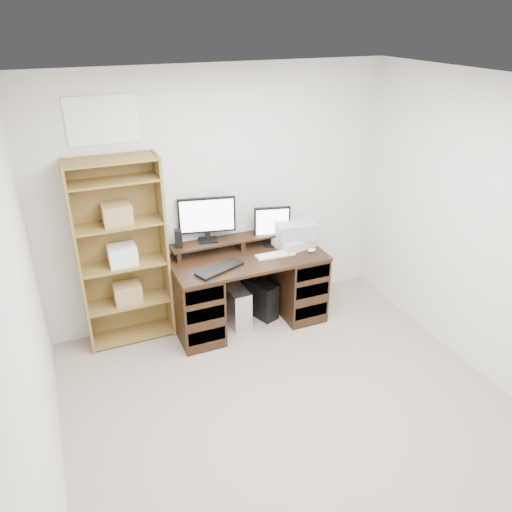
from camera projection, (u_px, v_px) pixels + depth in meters
room at (320, 295)px, 3.23m from camera, size 3.54×4.04×2.54m
desk at (248, 288)px, 5.02m from camera, size 1.50×0.70×0.75m
riser_shelf at (240, 239)px, 4.99m from camera, size 1.40×0.22×0.12m
monitor_wide at (207, 217)px, 4.80m from camera, size 0.55×0.18×0.44m
monitor_small at (272, 224)px, 5.02m from camera, size 0.36×0.17×0.40m
speaker at (178, 238)px, 4.73m from camera, size 0.09×0.09×0.18m
keyboard_black at (220, 269)px, 4.60m from camera, size 0.50×0.32×0.03m
keyboard_white at (275, 255)px, 4.87m from camera, size 0.39×0.13×0.02m
mouse at (312, 250)px, 4.94m from camera, size 0.10×0.08×0.04m
printer at (295, 242)px, 5.05m from camera, size 0.44×0.36×0.10m
basket at (295, 230)px, 5.00m from camera, size 0.41×0.32×0.16m
tower_silver at (236, 305)px, 5.09m from camera, size 0.20×0.42×0.41m
tower_black at (260, 298)px, 5.22m from camera, size 0.29×0.42×0.39m
bookshelf at (122, 252)px, 4.56m from camera, size 0.80×0.30×1.80m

